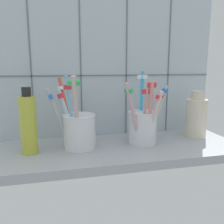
{
  "coord_description": "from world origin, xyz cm",
  "views": [
    {
      "loc": [
        -12.75,
        -54.15,
        21.43
      ],
      "look_at": [
        0.0,
        1.2,
        10.48
      ],
      "focal_mm": 38.02,
      "sensor_mm": 36.0,
      "label": 1
    }
  ],
  "objects_px": {
    "ceramic_vase": "(196,117)",
    "toothbrush_cup_left": "(78,128)",
    "soap_bottle": "(28,124)",
    "toothbrush_cup_right": "(143,124)"
  },
  "relations": [
    {
      "from": "toothbrush_cup_right",
      "to": "ceramic_vase",
      "type": "bearing_deg",
      "value": 7.42
    },
    {
      "from": "toothbrush_cup_left",
      "to": "ceramic_vase",
      "type": "distance_m",
      "value": 0.33
    },
    {
      "from": "toothbrush_cup_left",
      "to": "toothbrush_cup_right",
      "type": "xyz_separation_m",
      "value": [
        0.16,
        -0.0,
        0.0
      ]
    },
    {
      "from": "soap_bottle",
      "to": "toothbrush_cup_left",
      "type": "bearing_deg",
      "value": 6.6
    },
    {
      "from": "ceramic_vase",
      "to": "toothbrush_cup_left",
      "type": "bearing_deg",
      "value": -176.66
    },
    {
      "from": "soap_bottle",
      "to": "ceramic_vase",
      "type": "bearing_deg",
      "value": 4.17
    },
    {
      "from": "toothbrush_cup_right",
      "to": "soap_bottle",
      "type": "distance_m",
      "value": 0.28
    },
    {
      "from": "ceramic_vase",
      "to": "soap_bottle",
      "type": "xyz_separation_m",
      "value": [
        -0.44,
        -0.03,
        0.01
      ]
    },
    {
      "from": "toothbrush_cup_left",
      "to": "ceramic_vase",
      "type": "height_order",
      "value": "toothbrush_cup_left"
    },
    {
      "from": "toothbrush_cup_left",
      "to": "toothbrush_cup_right",
      "type": "height_order",
      "value": "toothbrush_cup_right"
    }
  ]
}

